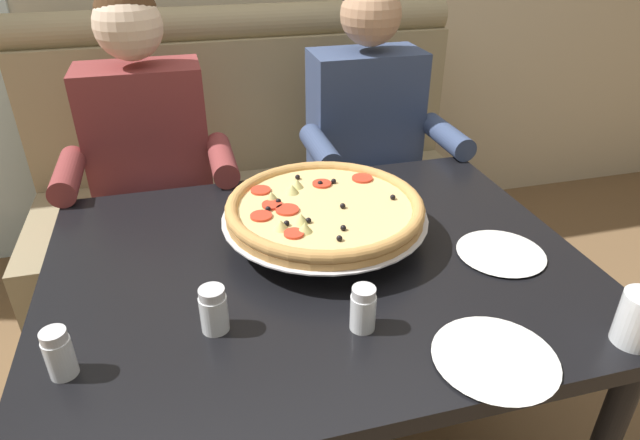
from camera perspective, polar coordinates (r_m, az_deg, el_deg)
The scene contains 12 objects.
booth_bench at distance 2.29m, azimuth -6.37°, elevation 2.10°, with size 1.75×0.78×1.13m.
dining_table at distance 1.36m, azimuth -0.24°, elevation -7.10°, with size 1.27×0.98×0.72m.
diner_left at distance 1.90m, azimuth -17.37°, elevation 5.27°, with size 0.54×0.64×1.27m.
diner_right at distance 2.01m, azimuth 5.62°, elevation 7.89°, with size 0.54×0.64×1.27m.
pizza at distance 1.36m, azimuth 0.44°, elevation 1.19°, with size 0.52×0.52×0.12m.
shaker_oregano at distance 1.10m, azimuth -25.59°, elevation -12.75°, with size 0.05×0.05×0.10m.
shaker_pepper_flakes at distance 1.10m, azimuth 4.52°, elevation -9.51°, with size 0.05×0.05×0.10m.
shaker_parmesan at distance 1.11m, azimuth -11.04°, elevation -9.48°, with size 0.06×0.06×0.10m.
plate_near_left at distance 1.10m, azimuth 17.89°, elevation -13.38°, with size 0.24×0.24×0.02m.
plate_near_right at distance 1.40m, azimuth 18.44°, elevation -3.10°, with size 0.21×0.21×0.02m.
drinking_glass at distance 1.22m, azimuth 30.27°, elevation -9.21°, with size 0.08×0.08×0.11m.
patio_chair at distance 3.38m, azimuth -30.12°, elevation 9.86°, with size 0.43×0.43×0.86m.
Camera 1 is at (-0.27, -1.05, 1.46)m, focal length 30.56 mm.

